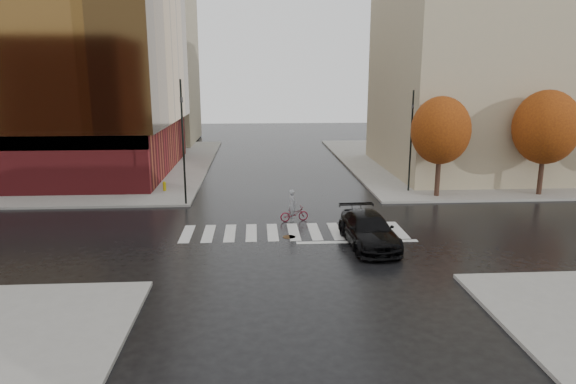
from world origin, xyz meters
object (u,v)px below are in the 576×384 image
Objects in this scene: traffic_light_nw at (183,134)px; traffic_light_ne at (411,135)px; fire_hydrant at (164,186)px; sedan at (368,230)px; cyclist at (294,210)px.

traffic_light_ne is at bearing 81.41° from traffic_light_nw.
traffic_light_nw is 5.77m from fire_hydrant.
sedan is 13.19m from traffic_light_nw.
fire_hydrant is (-11.65, 11.80, -0.25)m from sedan.
fire_hydrant is at bearing 36.14° from cyclist.
cyclist reaches higher than fire_hydrant.
fire_hydrant is (-8.37, 7.50, -0.11)m from cyclist.
sedan is 2.89× the size of cyclist.
sedan is at bearing 69.23° from traffic_light_ne.
sedan is at bearing -154.71° from cyclist.
traffic_light_nw reaches higher than traffic_light_ne.
sedan is 5.41m from cyclist.
cyclist is 0.24× the size of traffic_light_nw.
sedan is at bearing -45.36° from fire_hydrant.
cyclist is at bearing 40.58° from traffic_light_nw.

